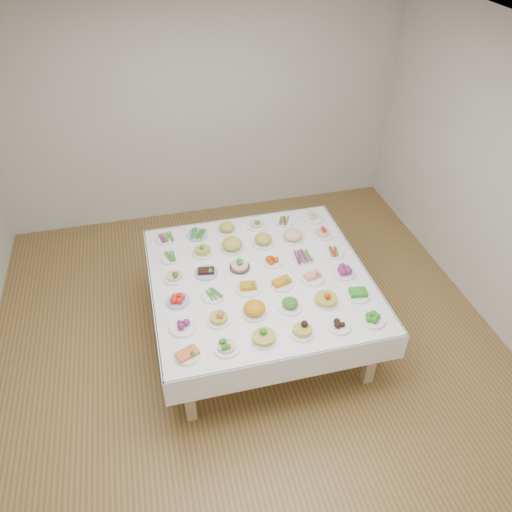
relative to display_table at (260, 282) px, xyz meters
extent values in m
plane|color=olive|center=(-0.15, -0.10, -0.68)|extent=(5.00, 5.00, 0.00)
cube|color=white|center=(-0.15, -0.10, 2.12)|extent=(5.00, 5.00, 0.02)
cube|color=beige|center=(-0.15, 2.40, 0.72)|extent=(5.00, 0.02, 2.80)
cube|color=beige|center=(2.35, -0.10, 0.72)|extent=(0.02, 5.00, 2.80)
cube|color=white|center=(0.00, 0.00, 0.04)|extent=(2.00, 2.00, 0.06)
cube|color=white|center=(0.00, 1.00, -0.07)|extent=(2.02, 0.02, 0.28)
cube|color=white|center=(0.00, -1.00, -0.07)|extent=(2.02, 0.01, 0.28)
cube|color=white|center=(1.00, 0.00, -0.07)|extent=(0.02, 2.02, 0.28)
cube|color=white|center=(-1.00, 0.00, -0.07)|extent=(0.01, 2.02, 0.28)
cube|color=tan|center=(-0.82, -0.82, -0.33)|extent=(0.09, 0.09, 0.69)
cube|color=tan|center=(0.82, -0.82, -0.33)|extent=(0.09, 0.09, 0.69)
cube|color=tan|center=(-0.82, 0.82, -0.33)|extent=(0.09, 0.09, 0.69)
cube|color=tan|center=(0.82, 0.82, -0.33)|extent=(0.09, 0.09, 0.69)
cylinder|color=white|center=(-0.78, -0.79, 0.08)|extent=(0.19, 0.19, 0.02)
cylinder|color=white|center=(-0.48, -0.79, 0.08)|extent=(0.20, 0.20, 0.02)
cylinder|color=white|center=(-0.17, -0.78, 0.08)|extent=(0.20, 0.20, 0.02)
cylinder|color=white|center=(0.16, -0.78, 0.08)|extent=(0.20, 0.20, 0.02)
cylinder|color=white|center=(0.48, -0.78, 0.08)|extent=(0.20, 0.20, 0.02)
cylinder|color=white|center=(0.77, -0.78, 0.08)|extent=(0.22, 0.22, 0.02)
cylinder|color=white|center=(-0.78, -0.48, 0.08)|extent=(0.22, 0.22, 0.02)
cylinder|color=white|center=(-0.48, -0.48, 0.08)|extent=(0.19, 0.19, 0.02)
cylinder|color=white|center=(-0.17, -0.46, 0.08)|extent=(0.21, 0.21, 0.02)
cylinder|color=white|center=(0.15, -0.46, 0.08)|extent=(0.21, 0.21, 0.02)
cylinder|color=white|center=(0.47, -0.48, 0.08)|extent=(0.20, 0.20, 0.02)
cylinder|color=white|center=(0.78, -0.47, 0.08)|extent=(0.22, 0.22, 0.02)
cylinder|color=#4C66B2|center=(-0.78, -0.16, 0.08)|extent=(0.20, 0.20, 0.02)
cylinder|color=white|center=(-0.47, -0.16, 0.08)|extent=(0.21, 0.21, 0.02)
cylinder|color=white|center=(-0.15, -0.15, 0.08)|extent=(0.23, 0.23, 0.02)
cylinder|color=white|center=(0.16, -0.16, 0.08)|extent=(0.21, 0.21, 0.02)
cylinder|color=white|center=(0.46, -0.15, 0.08)|extent=(0.22, 0.22, 0.02)
cylinder|color=white|center=(0.77, -0.15, 0.08)|extent=(0.23, 0.23, 0.02)
cylinder|color=white|center=(-0.78, 0.16, 0.08)|extent=(0.20, 0.20, 0.02)
cylinder|color=#4C66B2|center=(-0.48, 0.16, 0.08)|extent=(0.21, 0.21, 0.02)
cylinder|color=#2F2C2A|center=(-0.16, 0.16, 0.08)|extent=(0.19, 0.19, 0.02)
cylinder|color=white|center=(0.16, 0.16, 0.08)|extent=(0.20, 0.20, 0.02)
cylinder|color=white|center=(0.47, 0.15, 0.08)|extent=(0.20, 0.20, 0.02)
cylinder|color=white|center=(0.79, 0.15, 0.08)|extent=(0.20, 0.20, 0.02)
cylinder|color=white|center=(-0.77, 0.46, 0.08)|extent=(0.20, 0.20, 0.02)
cylinder|color=white|center=(-0.46, 0.47, 0.08)|extent=(0.20, 0.20, 0.02)
cylinder|color=white|center=(-0.17, 0.47, 0.08)|extent=(0.22, 0.22, 0.02)
cylinder|color=white|center=(0.16, 0.47, 0.08)|extent=(0.22, 0.22, 0.02)
cylinder|color=white|center=(0.47, 0.47, 0.08)|extent=(0.21, 0.21, 0.02)
cylinder|color=white|center=(0.78, 0.47, 0.08)|extent=(0.22, 0.22, 0.02)
cylinder|color=white|center=(-0.78, 0.79, 0.08)|extent=(0.20, 0.20, 0.02)
cylinder|color=#4C66B2|center=(-0.47, 0.77, 0.08)|extent=(0.22, 0.22, 0.02)
cylinder|color=white|center=(-0.16, 0.77, 0.08)|extent=(0.20, 0.20, 0.02)
cylinder|color=white|center=(0.16, 0.79, 0.08)|extent=(0.21, 0.21, 0.02)
cylinder|color=white|center=(0.46, 0.79, 0.08)|extent=(0.20, 0.20, 0.02)
cylinder|color=white|center=(0.79, 0.78, 0.08)|extent=(0.23, 0.23, 0.02)
camera|label=1|loc=(-0.89, -3.40, 3.12)|focal=35.00mm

